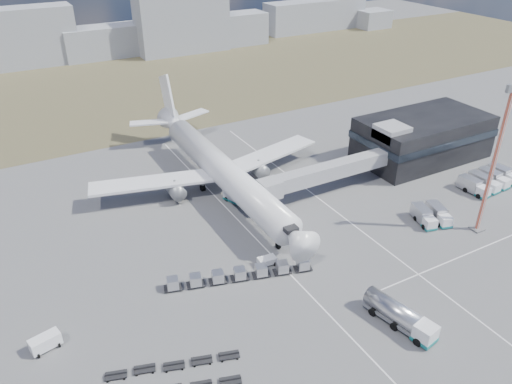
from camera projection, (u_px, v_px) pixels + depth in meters
ground at (307, 277)px, 79.23m from camera, size 420.00×420.00×0.00m
grass_strip at (118, 88)px, 162.94m from camera, size 420.00×90.00×0.01m
lane_markings at (345, 250)px, 85.63m from camera, size 47.12×110.00×0.01m
terminal at (422, 137)px, 114.99m from camera, size 30.40×16.40×11.00m
jet_bridge at (317, 175)px, 98.98m from camera, size 30.30×3.80×7.05m
airliner at (219, 167)px, 101.26m from camera, size 51.59×64.53×17.62m
skyline at (62, 41)px, 186.17m from camera, size 304.72×23.47×24.17m
fuel_tanker at (400, 316)px, 69.30m from camera, size 4.86×11.23×3.52m
pushback_tug at (267, 261)px, 81.75m from camera, size 3.10×1.90×1.37m
utility_van at (45, 343)px, 65.87m from camera, size 4.25×2.65×2.13m
catering_truck at (237, 196)px, 98.98m from camera, size 4.12×6.01×2.55m
service_trucks_near at (431, 215)px, 92.74m from camera, size 6.84×7.58×2.58m
service_trucks_far at (489, 180)px, 104.56m from camera, size 12.64×7.52×2.72m
uld_row at (240, 274)px, 78.27m from camera, size 23.30×8.07×1.84m
floodlight_mast at (494, 162)px, 84.37m from camera, size 2.59×2.10×27.21m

